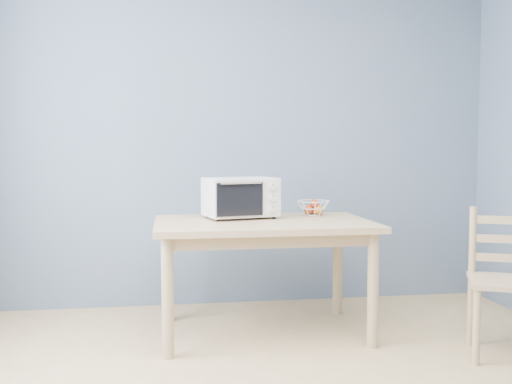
{
  "coord_description": "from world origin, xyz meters",
  "views": [
    {
      "loc": [
        -0.56,
        -2.2,
        1.2
      ],
      "look_at": [
        0.01,
        1.56,
        0.93
      ],
      "focal_mm": 40.0,
      "sensor_mm": 36.0,
      "label": 1
    }
  ],
  "objects": [
    {
      "name": "dining_table",
      "position": [
        0.04,
        1.45,
        0.65
      ],
      "size": [
        1.4,
        0.9,
        0.75
      ],
      "color": "tan",
      "rests_on": "ground"
    },
    {
      "name": "fruit_basket",
      "position": [
        0.44,
        1.69,
        0.81
      ],
      "size": [
        0.25,
        0.25,
        0.12
      ],
      "rotation": [
        0.0,
        0.0,
        -0.11
      ],
      "color": "silver",
      "rests_on": "dining_table"
    },
    {
      "name": "room",
      "position": [
        0.0,
        0.0,
        1.3
      ],
      "size": [
        4.01,
        4.51,
        2.61
      ],
      "color": "tan",
      "rests_on": "ground"
    },
    {
      "name": "dining_chair",
      "position": [
        1.38,
        0.83,
        0.43
      ],
      "size": [
        0.53,
        0.53,
        0.86
      ],
      "rotation": [
        0.0,
        0.0,
        -0.42
      ],
      "color": "tan",
      "rests_on": "ground"
    },
    {
      "name": "toaster_oven",
      "position": [
        -0.1,
        1.6,
        0.89
      ],
      "size": [
        0.53,
        0.43,
        0.27
      ],
      "rotation": [
        0.0,
        0.0,
        0.23
      ],
      "color": "beige",
      "rests_on": "dining_table"
    }
  ]
}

